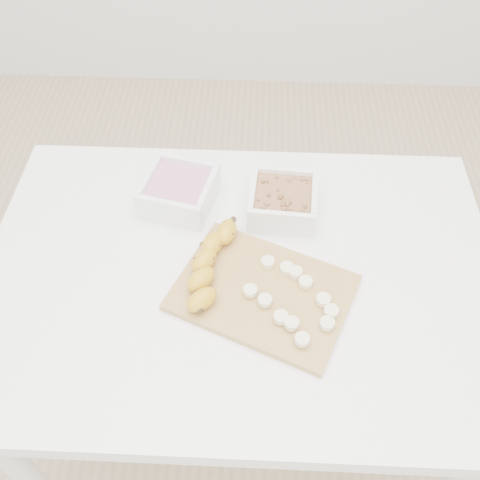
{
  "coord_description": "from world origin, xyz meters",
  "views": [
    {
      "loc": [
        0.03,
        -0.61,
        1.58
      ],
      "look_at": [
        0.0,
        0.03,
        0.81
      ],
      "focal_mm": 40.0,
      "sensor_mm": 36.0,
      "label": 1
    }
  ],
  "objects_px": {
    "bowl_granola": "(283,201)",
    "banana": "(210,265)",
    "bowl_yogurt": "(179,191)",
    "table": "(239,299)",
    "cutting_board": "(263,293)"
  },
  "relations": [
    {
      "from": "table",
      "to": "bowl_yogurt",
      "type": "height_order",
      "value": "bowl_yogurt"
    },
    {
      "from": "cutting_board",
      "to": "bowl_granola",
      "type": "bearing_deg",
      "value": 80.16
    },
    {
      "from": "table",
      "to": "bowl_granola",
      "type": "bearing_deg",
      "value": 62.83
    },
    {
      "from": "bowl_yogurt",
      "to": "table",
      "type": "bearing_deg",
      "value": -53.17
    },
    {
      "from": "table",
      "to": "bowl_granola",
      "type": "height_order",
      "value": "bowl_granola"
    },
    {
      "from": "table",
      "to": "bowl_granola",
      "type": "xyz_separation_m",
      "value": [
        0.08,
        0.16,
        0.13
      ]
    },
    {
      "from": "table",
      "to": "banana",
      "type": "bearing_deg",
      "value": -167.76
    },
    {
      "from": "bowl_granola",
      "to": "banana",
      "type": "distance_m",
      "value": 0.22
    },
    {
      "from": "bowl_granola",
      "to": "banana",
      "type": "relative_size",
      "value": 0.68
    },
    {
      "from": "bowl_granola",
      "to": "cutting_board",
      "type": "height_order",
      "value": "bowl_granola"
    },
    {
      "from": "bowl_yogurt",
      "to": "bowl_granola",
      "type": "relative_size",
      "value": 1.15
    },
    {
      "from": "bowl_yogurt",
      "to": "banana",
      "type": "relative_size",
      "value": 0.79
    },
    {
      "from": "cutting_board",
      "to": "banana",
      "type": "relative_size",
      "value": 1.45
    },
    {
      "from": "table",
      "to": "cutting_board",
      "type": "xyz_separation_m",
      "value": [
        0.05,
        -0.05,
        0.1
      ]
    },
    {
      "from": "cutting_board",
      "to": "banana",
      "type": "height_order",
      "value": "banana"
    }
  ]
}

